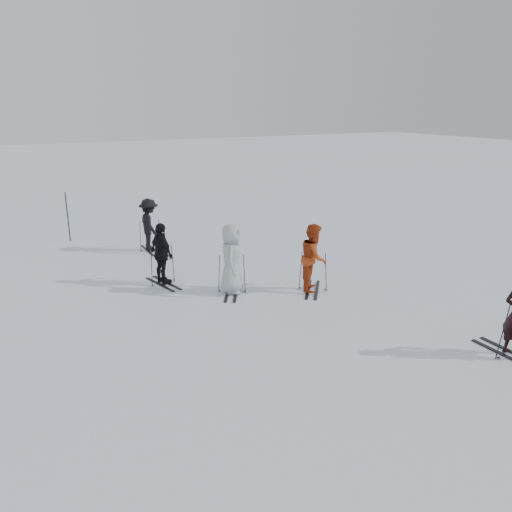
{
  "coord_description": "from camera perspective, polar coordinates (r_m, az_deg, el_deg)",
  "views": [
    {
      "loc": [
        -6.18,
        -10.51,
        5.01
      ],
      "look_at": [
        0.0,
        1.0,
        1.0
      ],
      "focal_mm": 35.0,
      "sensor_mm": 36.0,
      "label": 1
    }
  ],
  "objects": [
    {
      "name": "skis_uphill_far",
      "position": [
        17.96,
        -12.01,
        2.36
      ],
      "size": [
        1.56,
        0.84,
        1.14
      ],
      "primitive_type": null,
      "rotation": [
        0.0,
        0.0,
        1.56
      ],
      "color": "black",
      "rests_on": "ground"
    },
    {
      "name": "skier_uphill_far",
      "position": [
        17.88,
        -12.08,
        3.43
      ],
      "size": [
        0.69,
        1.19,
        1.83
      ],
      "primitive_type": "imported",
      "rotation": [
        0.0,
        0.0,
        1.56
      ],
      "color": "black",
      "rests_on": "ground"
    },
    {
      "name": "piste_marker",
      "position": [
        20.04,
        -20.72,
        4.2
      ],
      "size": [
        0.05,
        0.05,
        1.86
      ],
      "primitive_type": "cylinder",
      "rotation": [
        0.0,
        0.0,
        -0.27
      ],
      "color": "black",
      "rests_on": "ground"
    },
    {
      "name": "skier_uphill_left",
      "position": [
        14.43,
        -10.71,
        0.16
      ],
      "size": [
        0.65,
        1.11,
        1.78
      ],
      "primitive_type": "imported",
      "rotation": [
        0.0,
        0.0,
        1.79
      ],
      "color": "black",
      "rests_on": "ground"
    },
    {
      "name": "skier_grey",
      "position": [
        13.53,
        -2.82,
        -0.41
      ],
      "size": [
        1.0,
        1.11,
        1.91
      ],
      "primitive_type": "imported",
      "rotation": [
        0.0,
        0.0,
        1.04
      ],
      "color": "#A8AFB2",
      "rests_on": "ground"
    },
    {
      "name": "skis_red",
      "position": [
        13.89,
        6.55,
        -1.69
      ],
      "size": [
        1.74,
        1.62,
        1.14
      ],
      "primitive_type": null,
      "rotation": [
        0.0,
        0.0,
        0.9
      ],
      "color": "black",
      "rests_on": "ground"
    },
    {
      "name": "skier_red",
      "position": [
        13.78,
        6.6,
        -0.26
      ],
      "size": [
        1.12,
        1.15,
        1.87
      ],
      "primitive_type": "imported",
      "rotation": [
        0.0,
        0.0,
        0.9
      ],
      "color": "#A53712",
      "rests_on": "ground"
    },
    {
      "name": "skis_grey",
      "position": [
        13.65,
        -2.79,
        -1.98
      ],
      "size": [
        1.75,
        1.48,
        1.13
      ],
      "primitive_type": null,
      "rotation": [
        0.0,
        0.0,
        1.04
      ],
      "color": "black",
      "rests_on": "ground"
    },
    {
      "name": "skis_uphill_left",
      "position": [
        14.53,
        -10.64,
        -1.05
      ],
      "size": [
        1.7,
        1.15,
        1.14
      ],
      "primitive_type": null,
      "rotation": [
        0.0,
        0.0,
        1.79
      ],
      "color": "black",
      "rests_on": "ground"
    },
    {
      "name": "ground",
      "position": [
        13.19,
        2.06,
        -5.29
      ],
      "size": [
        120.0,
        120.0,
        0.0
      ],
      "primitive_type": "plane",
      "color": "silver",
      "rests_on": "ground"
    }
  ]
}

